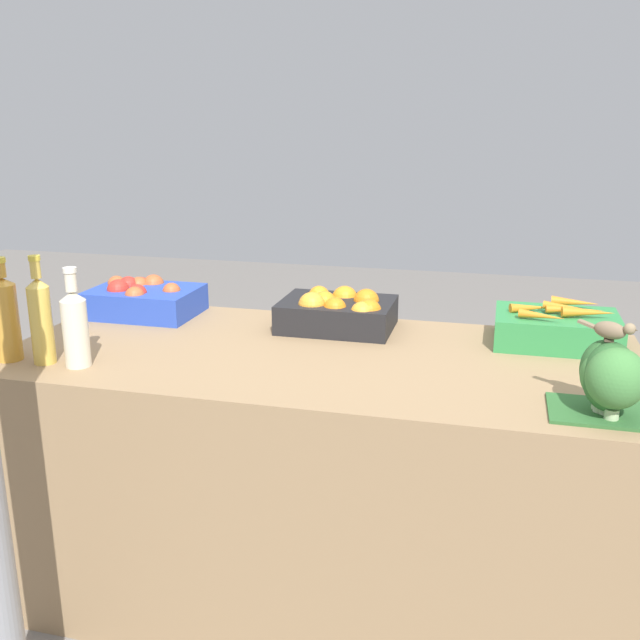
{
  "coord_description": "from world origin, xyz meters",
  "views": [
    {
      "loc": [
        0.49,
        -1.92,
        1.46
      ],
      "look_at": [
        0.0,
        0.0,
        0.89
      ],
      "focal_mm": 40.0,
      "sensor_mm": 36.0,
      "label": 1
    }
  ],
  "objects_px": {
    "apple_crate": "(143,298)",
    "orange_crate": "(339,311)",
    "carrot_crate": "(557,328)",
    "juice_bottle_cloudy": "(75,326)",
    "juice_bottle_golden": "(41,318)",
    "sparrow_bird": "(612,330)",
    "broccoli_pile": "(609,377)",
    "juice_bottle_amber": "(5,317)"
  },
  "relations": [
    {
      "from": "carrot_crate",
      "to": "sparrow_bird",
      "type": "relative_size",
      "value": 2.93
    },
    {
      "from": "orange_crate",
      "to": "juice_bottle_amber",
      "type": "relative_size",
      "value": 1.22
    },
    {
      "from": "carrot_crate",
      "to": "juice_bottle_golden",
      "type": "relative_size",
      "value": 1.18
    },
    {
      "from": "orange_crate",
      "to": "juice_bottle_golden",
      "type": "bearing_deg",
      "value": -143.82
    },
    {
      "from": "carrot_crate",
      "to": "juice_bottle_amber",
      "type": "bearing_deg",
      "value": -160.56
    },
    {
      "from": "carrot_crate",
      "to": "juice_bottle_amber",
      "type": "distance_m",
      "value": 1.61
    },
    {
      "from": "broccoli_pile",
      "to": "juice_bottle_golden",
      "type": "xyz_separation_m",
      "value": [
        -1.48,
        0.01,
        0.03
      ]
    },
    {
      "from": "orange_crate",
      "to": "juice_bottle_amber",
      "type": "bearing_deg",
      "value": -147.7
    },
    {
      "from": "juice_bottle_cloudy",
      "to": "sparrow_bird",
      "type": "height_order",
      "value": "juice_bottle_cloudy"
    },
    {
      "from": "juice_bottle_golden",
      "to": "sparrow_bird",
      "type": "relative_size",
      "value": 2.48
    },
    {
      "from": "carrot_crate",
      "to": "broccoli_pile",
      "type": "bearing_deg",
      "value": -82.09
    },
    {
      "from": "juice_bottle_amber",
      "to": "apple_crate",
      "type": "bearing_deg",
      "value": 75.86
    },
    {
      "from": "broccoli_pile",
      "to": "juice_bottle_golden",
      "type": "distance_m",
      "value": 1.48
    },
    {
      "from": "carrot_crate",
      "to": "sparrow_bird",
      "type": "xyz_separation_m",
      "value": [
        0.07,
        -0.54,
        0.16
      ]
    },
    {
      "from": "broccoli_pile",
      "to": "sparrow_bird",
      "type": "xyz_separation_m",
      "value": [
        -0.0,
        0.01,
        0.11
      ]
    },
    {
      "from": "broccoli_pile",
      "to": "sparrow_bird",
      "type": "distance_m",
      "value": 0.11
    },
    {
      "from": "orange_crate",
      "to": "sparrow_bird",
      "type": "distance_m",
      "value": 0.93
    },
    {
      "from": "orange_crate",
      "to": "sparrow_bird",
      "type": "bearing_deg",
      "value": -35.48
    },
    {
      "from": "apple_crate",
      "to": "juice_bottle_amber",
      "type": "distance_m",
      "value": 0.56
    },
    {
      "from": "carrot_crate",
      "to": "sparrow_bird",
      "type": "height_order",
      "value": "sparrow_bird"
    },
    {
      "from": "orange_crate",
      "to": "broccoli_pile",
      "type": "distance_m",
      "value": 0.93
    },
    {
      "from": "apple_crate",
      "to": "broccoli_pile",
      "type": "relative_size",
      "value": 1.64
    },
    {
      "from": "juice_bottle_golden",
      "to": "juice_bottle_cloudy",
      "type": "bearing_deg",
      "value": 0.0
    },
    {
      "from": "apple_crate",
      "to": "orange_crate",
      "type": "height_order",
      "value": "orange_crate"
    },
    {
      "from": "apple_crate",
      "to": "orange_crate",
      "type": "relative_size",
      "value": 1.0
    },
    {
      "from": "juice_bottle_cloudy",
      "to": "juice_bottle_golden",
      "type": "bearing_deg",
      "value": 180.0
    },
    {
      "from": "apple_crate",
      "to": "juice_bottle_amber",
      "type": "xyz_separation_m",
      "value": [
        -0.14,
        -0.54,
        0.07
      ]
    },
    {
      "from": "juice_bottle_amber",
      "to": "juice_bottle_cloudy",
      "type": "distance_m",
      "value": 0.22
    },
    {
      "from": "apple_crate",
      "to": "broccoli_pile",
      "type": "distance_m",
      "value": 1.56
    },
    {
      "from": "orange_crate",
      "to": "carrot_crate",
      "type": "distance_m",
      "value": 0.68
    },
    {
      "from": "carrot_crate",
      "to": "juice_bottle_cloudy",
      "type": "height_order",
      "value": "juice_bottle_cloudy"
    },
    {
      "from": "carrot_crate",
      "to": "apple_crate",
      "type": "bearing_deg",
      "value": 179.84
    },
    {
      "from": "juice_bottle_amber",
      "to": "sparrow_bird",
      "type": "xyz_separation_m",
      "value": [
        1.59,
        -0.0,
        0.08
      ]
    },
    {
      "from": "orange_crate",
      "to": "broccoli_pile",
      "type": "bearing_deg",
      "value": -35.73
    },
    {
      "from": "apple_crate",
      "to": "sparrow_bird",
      "type": "relative_size",
      "value": 2.93
    },
    {
      "from": "apple_crate",
      "to": "orange_crate",
      "type": "distance_m",
      "value": 0.7
    },
    {
      "from": "apple_crate",
      "to": "orange_crate",
      "type": "bearing_deg",
      "value": -0.71
    },
    {
      "from": "orange_crate",
      "to": "sparrow_bird",
      "type": "xyz_separation_m",
      "value": [
        0.75,
        -0.53,
        0.15
      ]
    },
    {
      "from": "orange_crate",
      "to": "juice_bottle_golden",
      "type": "xyz_separation_m",
      "value": [
        -0.72,
        -0.53,
        0.07
      ]
    },
    {
      "from": "orange_crate",
      "to": "sparrow_bird",
      "type": "relative_size",
      "value": 2.93
    },
    {
      "from": "carrot_crate",
      "to": "juice_bottle_cloudy",
      "type": "xyz_separation_m",
      "value": [
        -1.3,
        -0.53,
        0.06
      ]
    },
    {
      "from": "carrot_crate",
      "to": "broccoli_pile",
      "type": "height_order",
      "value": "broccoli_pile"
    }
  ]
}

